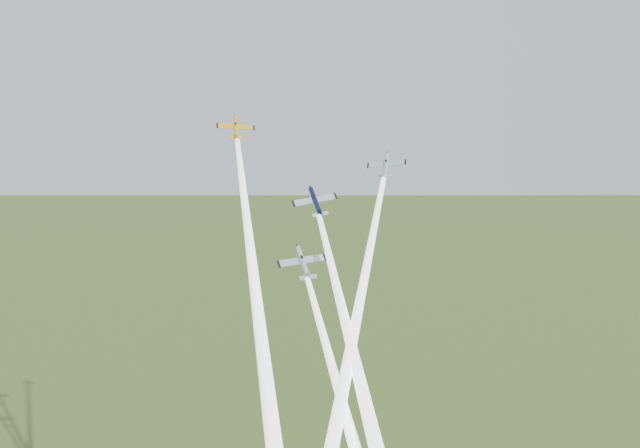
{
  "coord_description": "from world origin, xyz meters",
  "views": [
    {
      "loc": [
        8.34,
        -140.99,
        112.2
      ],
      "look_at": [
        0.0,
        -6.0,
        92.0
      ],
      "focal_mm": 45.0,
      "sensor_mm": 36.0,
      "label": 1
    }
  ],
  "objects_px": {
    "plane_navy": "(316,202)",
    "plane_silver_right": "(386,165)",
    "plane_silver_low": "(303,263)",
    "plane_yellow": "(236,128)"
  },
  "relations": [
    {
      "from": "plane_silver_right",
      "to": "plane_silver_low",
      "type": "relative_size",
      "value": 0.85
    },
    {
      "from": "plane_silver_low",
      "to": "plane_navy",
      "type": "bearing_deg",
      "value": 53.89
    },
    {
      "from": "plane_navy",
      "to": "plane_silver_right",
      "type": "relative_size",
      "value": 1.11
    },
    {
      "from": "plane_yellow",
      "to": "plane_silver_right",
      "type": "relative_size",
      "value": 0.99
    },
    {
      "from": "plane_silver_low",
      "to": "plane_silver_right",
      "type": "bearing_deg",
      "value": 22.36
    },
    {
      "from": "plane_navy",
      "to": "plane_silver_low",
      "type": "relative_size",
      "value": 0.94
    },
    {
      "from": "plane_yellow",
      "to": "plane_navy",
      "type": "relative_size",
      "value": 0.89
    },
    {
      "from": "plane_yellow",
      "to": "plane_navy",
      "type": "bearing_deg",
      "value": -49.19
    },
    {
      "from": "plane_silver_low",
      "to": "plane_yellow",
      "type": "bearing_deg",
      "value": 106.39
    },
    {
      "from": "plane_yellow",
      "to": "plane_navy",
      "type": "xyz_separation_m",
      "value": [
        15.6,
        -10.49,
        -12.44
      ]
    }
  ]
}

